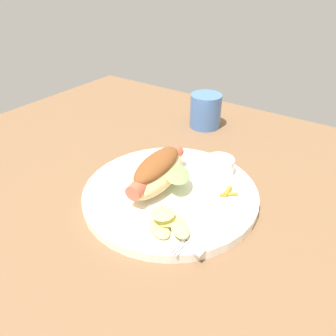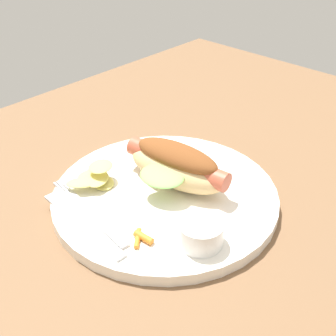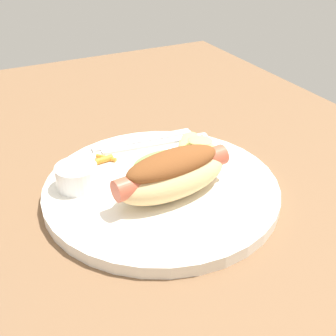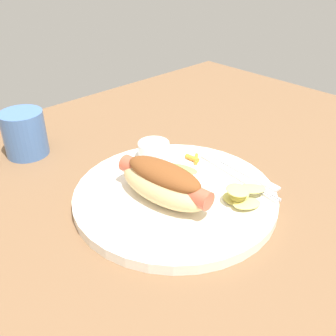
{
  "view_description": "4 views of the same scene",
  "coord_description": "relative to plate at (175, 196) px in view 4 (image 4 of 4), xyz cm",
  "views": [
    {
      "loc": [
        25.25,
        -40.82,
        35.88
      ],
      "look_at": [
        -1.3,
        -2.53,
        6.22
      ],
      "focal_mm": 35.37,
      "sensor_mm": 36.0,
      "label": 1
    },
    {
      "loc": [
        33.36,
        30.64,
        37.29
      ],
      "look_at": [
        -0.21,
        -0.81,
        6.45
      ],
      "focal_mm": 46.74,
      "sensor_mm": 36.0,
      "label": 2
    },
    {
      "loc": [
        -43.41,
        18.4,
        33.0
      ],
      "look_at": [
        -1.09,
        -3.09,
        3.8
      ],
      "focal_mm": 46.53,
      "sensor_mm": 36.0,
      "label": 3
    },
    {
      "loc": [
        -34.45,
        -35.98,
        34.61
      ],
      "look_at": [
        -1.75,
        -1.31,
        5.69
      ],
      "focal_mm": 41.03,
      "sensor_mm": 36.0,
      "label": 4
    }
  ],
  "objects": [
    {
      "name": "knife",
      "position": [
        11.96,
        -2.68,
        0.98
      ],
      "size": [
        2.51,
        15.9,
        0.36
      ],
      "primitive_type": "cube",
      "rotation": [
        0.0,
        0.0,
        4.64
      ],
      "color": "silver",
      "rests_on": "plate"
    },
    {
      "name": "chips_pile",
      "position": [
        5.26,
        -8.29,
        1.98
      ],
      "size": [
        8.12,
        6.79,
        2.8
      ],
      "color": "#D8CE6A",
      "rests_on": "plate"
    },
    {
      "name": "ground_plane",
      "position": [
        1.06,
        2.13,
        -1.7
      ],
      "size": [
        120.0,
        90.0,
        1.8
      ],
      "primitive_type": "cube",
      "color": "brown"
    },
    {
      "name": "sauce_ramekin",
      "position": [
        4.42,
        9.8,
        2.29
      ],
      "size": [
        5.34,
        5.34,
        2.99
      ],
      "primitive_type": "cylinder",
      "color": "white",
      "rests_on": "plate"
    },
    {
      "name": "plate",
      "position": [
        0.0,
        0.0,
        0.0
      ],
      "size": [
        30.54,
        30.54,
        1.6
      ],
      "primitive_type": "cylinder",
      "color": "white",
      "rests_on": "ground_plane"
    },
    {
      "name": "hot_dog",
      "position": [
        -2.53,
        -0.28,
        3.83
      ],
      "size": [
        10.56,
        15.9,
        5.89
      ],
      "rotation": [
        0.0,
        0.0,
        4.82
      ],
      "color": "#DBB77A",
      "rests_on": "plate"
    },
    {
      "name": "drinking_cup",
      "position": [
        -9.49,
        29.18,
        3.31
      ],
      "size": [
        7.6,
        7.6,
        8.21
      ],
      "primitive_type": "cylinder",
      "color": "#4770B2",
      "rests_on": "ground_plane"
    },
    {
      "name": "fork",
      "position": [
        10.01,
        -3.7,
        1.0
      ],
      "size": [
        3.29,
        16.6,
        0.4
      ],
      "rotation": [
        0.0,
        0.0,
        4.59
      ],
      "color": "silver",
      "rests_on": "plate"
    },
    {
      "name": "carrot_garnish",
      "position": [
        8.83,
        4.52,
        1.18
      ],
      "size": [
        2.77,
        3.03,
        0.86
      ],
      "color": "orange",
      "rests_on": "plate"
    }
  ]
}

